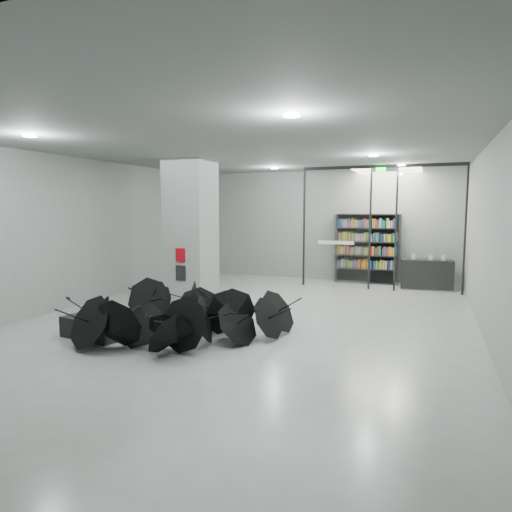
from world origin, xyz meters
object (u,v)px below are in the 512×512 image
at_px(umbrella_cluster, 182,322).
at_px(bookshelf, 367,249).
at_px(column, 191,231).
at_px(shop_counter, 426,274).
at_px(bench, 92,328).

bearing_deg(umbrella_cluster, bookshelf, 71.79).
distance_m(column, shop_counter, 7.80).
height_order(column, bookshelf, column).
xyz_separation_m(column, bench, (0.05, -4.20, -1.79)).
bearing_deg(shop_counter, bench, -132.70).
distance_m(bookshelf, shop_counter, 2.18).
bearing_deg(umbrella_cluster, shop_counter, 58.63).
height_order(bookshelf, shop_counter, bookshelf).
distance_m(bookshelf, umbrella_cluster, 8.62).
xyz_separation_m(column, umbrella_cluster, (1.69, -3.40, -1.70)).
relative_size(column, bookshelf, 1.64).
distance_m(column, umbrella_cluster, 4.15).
bearing_deg(shop_counter, umbrella_cluster, -127.37).
relative_size(bench, umbrella_cluster, 0.28).
bearing_deg(column, shop_counter, 33.83).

